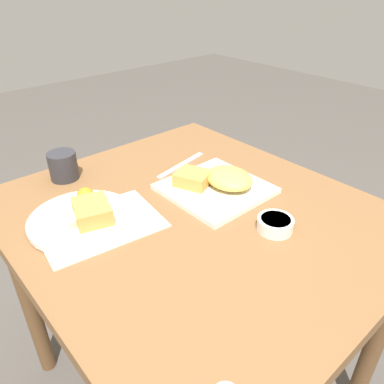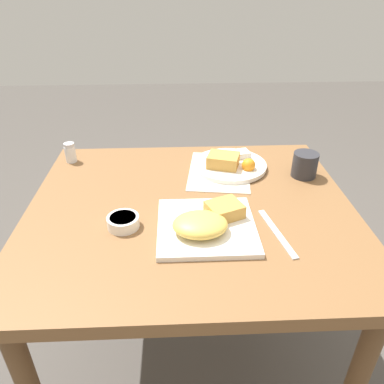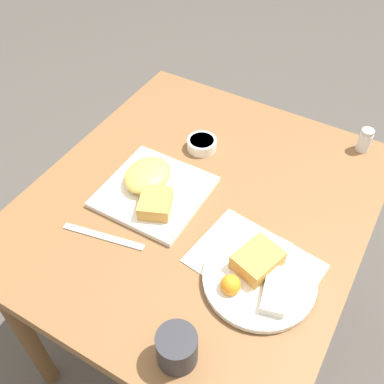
{
  "view_description": "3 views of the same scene",
  "coord_description": "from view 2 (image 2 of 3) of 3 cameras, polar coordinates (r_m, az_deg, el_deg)",
  "views": [
    {
      "loc": [
        -0.57,
        0.5,
        1.23
      ],
      "look_at": [
        0.02,
        -0.01,
        0.75
      ],
      "focal_mm": 35.0,
      "sensor_mm": 36.0,
      "label": 1
    },
    {
      "loc": [
        -0.04,
        -0.88,
        1.28
      ],
      "look_at": [
        0.0,
        0.02,
        0.74
      ],
      "focal_mm": 35.0,
      "sensor_mm": 36.0,
      "label": 2
    },
    {
      "loc": [
        0.66,
        0.36,
        1.55
      ],
      "look_at": [
        0.01,
        -0.02,
        0.74
      ],
      "focal_mm": 42.0,
      "sensor_mm": 36.0,
      "label": 3
    }
  ],
  "objects": [
    {
      "name": "menu_card",
      "position": [
        1.22,
        4.14,
        3.15
      ],
      "size": [
        0.23,
        0.29,
        0.0
      ],
      "rotation": [
        0.0,
        0.0,
        -0.13
      ],
      "color": "beige",
      "rests_on": "dining_table"
    },
    {
      "name": "butter_knife",
      "position": [
        0.96,
        12.8,
        -6.07
      ],
      "size": [
        0.06,
        0.2,
        0.0
      ],
      "rotation": [
        0.0,
        0.0,
        1.77
      ],
      "color": "silver",
      "rests_on": "dining_table"
    },
    {
      "name": "salt_shaker",
      "position": [
        1.34,
        -18.02,
        5.57
      ],
      "size": [
        0.04,
        0.04,
        0.07
      ],
      "color": "white",
      "rests_on": "dining_table"
    },
    {
      "name": "sauce_ramekin",
      "position": [
        0.97,
        -10.44,
        -4.44
      ],
      "size": [
        0.08,
        0.08,
        0.03
      ],
      "color": "white",
      "rests_on": "dining_table"
    },
    {
      "name": "plate_square_near",
      "position": [
        0.94,
        2.23,
        -4.81
      ],
      "size": [
        0.25,
        0.25,
        0.06
      ],
      "color": "white",
      "rests_on": "dining_table"
    },
    {
      "name": "coffee_mug",
      "position": [
        1.23,
        16.81,
        4.0
      ],
      "size": [
        0.08,
        0.08,
        0.08
      ],
      "color": "#2D2D33",
      "rests_on": "dining_table"
    },
    {
      "name": "dining_table",
      "position": [
        1.1,
        -0.18,
        -6.11
      ],
      "size": [
        0.91,
        0.81,
        0.71
      ],
      "color": "brown",
      "rests_on": "ground_plane"
    },
    {
      "name": "ground_plane",
      "position": [
        1.55,
        -0.14,
        -24.73
      ],
      "size": [
        8.0,
        8.0,
        0.0
      ],
      "primitive_type": "plane",
      "color": "#4C4742"
    },
    {
      "name": "plate_oval_far",
      "position": [
        1.24,
        5.75,
        4.39
      ],
      "size": [
        0.24,
        0.24,
        0.05
      ],
      "color": "white",
      "rests_on": "menu_card"
    }
  ]
}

